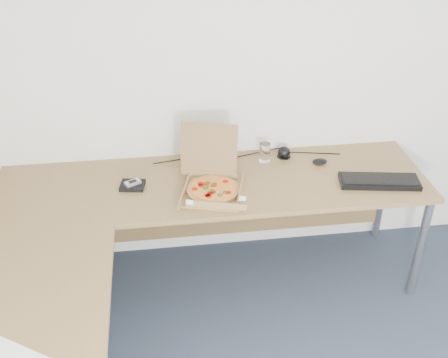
{
  "coord_description": "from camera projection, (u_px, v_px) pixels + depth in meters",
  "views": [
    {
      "loc": [
        -0.79,
        -1.29,
        2.42
      ],
      "look_at": [
        -0.45,
        1.28,
        0.82
      ],
      "focal_mm": 44.24,
      "sensor_mm": 36.0,
      "label": 1
    }
  ],
  "objects": [
    {
      "name": "keyboard",
      "position": [
        379.0,
        181.0,
        3.17
      ],
      "size": [
        0.47,
        0.23,
        0.03
      ],
      "primitive_type": "cube",
      "rotation": [
        0.0,
        0.0,
        -0.17
      ],
      "color": "black",
      "rests_on": "desk"
    },
    {
      "name": "desk",
      "position": [
        159.0,
        235.0,
        2.81
      ],
      "size": [
        2.5,
        2.2,
        0.73
      ],
      "color": "olive",
      "rests_on": "ground"
    },
    {
      "name": "room_shell",
      "position": [
        413.0,
        261.0,
        1.79
      ],
      "size": [
        3.5,
        3.5,
        2.5
      ],
      "primitive_type": null,
      "color": "white",
      "rests_on": "ground"
    },
    {
      "name": "phone",
      "position": [
        133.0,
        183.0,
        3.13
      ],
      "size": [
        0.1,
        0.08,
        0.02
      ],
      "primitive_type": "cube",
      "rotation": [
        0.0,
        0.0,
        0.46
      ],
      "color": "#B2B5BA",
      "rests_on": "wallet"
    },
    {
      "name": "drinking_glass",
      "position": [
        265.0,
        152.0,
        3.37
      ],
      "size": [
        0.07,
        0.07,
        0.12
      ],
      "primitive_type": "cylinder",
      "color": "silver",
      "rests_on": "desk"
    },
    {
      "name": "dome_speaker",
      "position": [
        284.0,
        152.0,
        3.43
      ],
      "size": [
        0.09,
        0.09,
        0.07
      ],
      "primitive_type": "ellipsoid",
      "color": "black",
      "rests_on": "desk"
    },
    {
      "name": "mouse",
      "position": [
        320.0,
        162.0,
        3.36
      ],
      "size": [
        0.11,
        0.09,
        0.03
      ],
      "primitive_type": "ellipsoid",
      "rotation": [
        0.0,
        0.0,
        0.33
      ],
      "color": "black",
      "rests_on": "desk"
    },
    {
      "name": "cable_bundle",
      "position": [
        243.0,
        156.0,
        3.45
      ],
      "size": [
        0.57,
        0.12,
        0.01
      ],
      "primitive_type": null,
      "rotation": [
        0.0,
        0.0,
        0.14
      ],
      "color": "black",
      "rests_on": "desk"
    },
    {
      "name": "wallet",
      "position": [
        132.0,
        185.0,
        3.14
      ],
      "size": [
        0.15,
        0.13,
        0.02
      ],
      "primitive_type": "cube",
      "rotation": [
        0.0,
        0.0,
        -0.17
      ],
      "color": "black",
      "rests_on": "desk"
    },
    {
      "name": "pizza_box",
      "position": [
        212.0,
        186.0,
        3.08
      ],
      "size": [
        0.33,
        0.38,
        0.33
      ],
      "rotation": [
        0.0,
        0.0,
        -0.26
      ],
      "color": "#A07C4B",
      "rests_on": "desk"
    }
  ]
}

